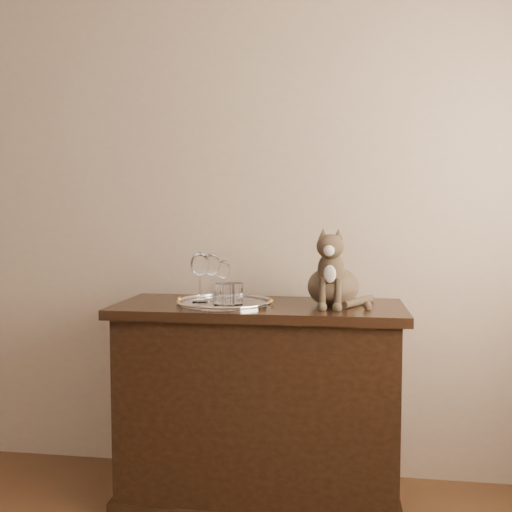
{
  "coord_description": "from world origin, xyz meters",
  "views": [
    {
      "loc": [
        0.93,
        -0.4,
        1.22
      ],
      "look_at": [
        0.59,
        1.95,
        1.05
      ],
      "focal_mm": 40.0,
      "sensor_mm": 36.0,
      "label": 1
    }
  ],
  "objects": [
    {
      "name": "wall_back",
      "position": [
        0.0,
        2.25,
        1.35
      ],
      "size": [
        4.0,
        0.1,
        2.7
      ],
      "primitive_type": "cube",
      "color": "tan",
      "rests_on": "ground"
    },
    {
      "name": "sideboard",
      "position": [
        0.6,
        1.94,
        0.42
      ],
      "size": [
        1.2,
        0.5,
        0.85
      ],
      "primitive_type": null,
      "color": "black",
      "rests_on": "ground"
    },
    {
      "name": "tray",
      "position": [
        0.46,
        1.91,
        0.85
      ],
      "size": [
        0.4,
        0.4,
        0.01
      ],
      "primitive_type": "cylinder",
      "color": "silver",
      "rests_on": "sideboard"
    },
    {
      "name": "wine_glass_a",
      "position": [
        0.39,
        1.97,
        0.96
      ],
      "size": [
        0.08,
        0.08,
        0.2
      ],
      "primitive_type": null,
      "color": "silver",
      "rests_on": "tray"
    },
    {
      "name": "wine_glass_b",
      "position": [
        0.43,
        2.0,
        0.94
      ],
      "size": [
        0.06,
        0.06,
        0.17
      ],
      "primitive_type": null,
      "color": "white",
      "rests_on": "tray"
    },
    {
      "name": "wine_glass_c",
      "position": [
        0.36,
        1.9,
        0.96
      ],
      "size": [
        0.08,
        0.08,
        0.21
      ],
      "primitive_type": null,
      "color": "white",
      "rests_on": "tray"
    },
    {
      "name": "tumbler_a",
      "position": [
        0.51,
        1.86,
        0.9
      ],
      "size": [
        0.08,
        0.08,
        0.09
      ],
      "primitive_type": "cylinder",
      "color": "silver",
      "rests_on": "tray"
    },
    {
      "name": "tumbler_b",
      "position": [
        0.48,
        1.78,
        0.91
      ],
      "size": [
        0.08,
        0.08,
        0.1
      ],
      "primitive_type": "cylinder",
      "color": "silver",
      "rests_on": "tray"
    },
    {
      "name": "cat",
      "position": [
        0.91,
        1.94,
        1.01
      ],
      "size": [
        0.34,
        0.32,
        0.32
      ],
      "primitive_type": null,
      "rotation": [
        0.0,
        0.0,
        -0.08
      ],
      "color": "#4D402E",
      "rests_on": "sideboard"
    }
  ]
}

